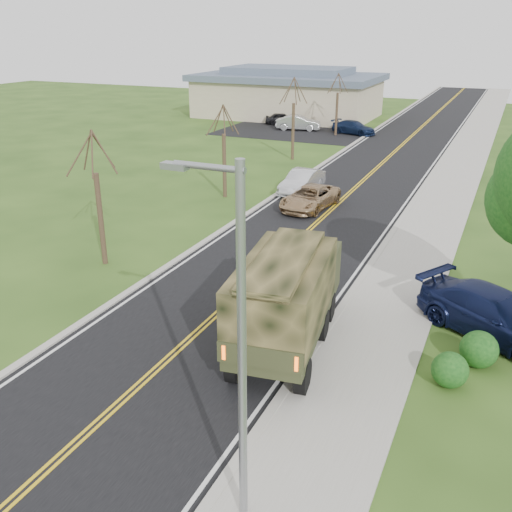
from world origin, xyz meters
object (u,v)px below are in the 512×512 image
Objects in this scene: suv_champagne at (310,197)px; pickup_navy at (496,315)px; sedan_silver at (302,182)px; military_truck at (288,293)px.

pickup_navy is at bearing -40.76° from suv_champagne.
sedan_silver is 0.79× the size of pickup_navy.
military_truck is 7.39m from pickup_navy.
sedan_silver is at bearing 124.15° from suv_champagne.
pickup_navy is (6.33, 3.62, -1.19)m from military_truck.
sedan_silver is at bearing 70.90° from pickup_navy.
military_truck is at bearing -67.30° from suv_champagne.
sedan_silver is 19.18m from pickup_navy.
sedan_silver is (-1.59, 3.00, 0.07)m from suv_champagne.
military_truck is 19.27m from sedan_silver.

